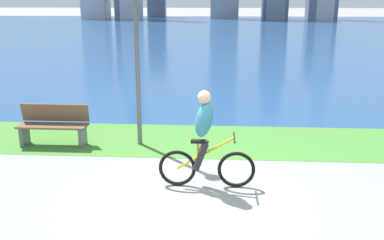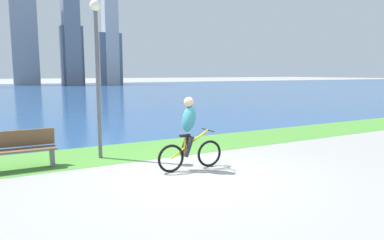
# 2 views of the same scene
# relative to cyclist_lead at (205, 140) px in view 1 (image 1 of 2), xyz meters

# --- Properties ---
(ground_plane) EXTENTS (300.00, 300.00, 0.00)m
(ground_plane) POSITION_rel_cyclist_lead_xyz_m (-0.11, -0.43, -0.84)
(ground_plane) COLOR gray
(grass_strip_bayside) EXTENTS (120.00, 2.35, 0.01)m
(grass_strip_bayside) POSITION_rel_cyclist_lead_xyz_m (-0.11, 2.45, -0.83)
(grass_strip_bayside) COLOR #478433
(grass_strip_bayside) RESTS_ON ground
(bay_water_surface) EXTENTS (300.00, 70.36, 0.00)m
(bay_water_surface) POSITION_rel_cyclist_lead_xyz_m (-0.11, 38.81, -0.83)
(bay_water_surface) COLOR navy
(bay_water_surface) RESTS_ON ground
(cyclist_lead) EXTENTS (1.64, 0.52, 1.68)m
(cyclist_lead) POSITION_rel_cyclist_lead_xyz_m (0.00, 0.00, 0.00)
(cyclist_lead) COLOR black
(cyclist_lead) RESTS_ON ground
(bench_near_path) EXTENTS (1.50, 0.47, 0.90)m
(bench_near_path) POSITION_rel_cyclist_lead_xyz_m (-3.37, 1.95, -0.39)
(bench_near_path) COLOR brown
(bench_near_path) RESTS_ON ground
(lamppost_tall) EXTENTS (0.28, 0.28, 4.01)m
(lamppost_tall) POSITION_rel_cyclist_lead_xyz_m (-1.51, 2.12, 1.78)
(lamppost_tall) COLOR #595960
(lamppost_tall) RESTS_ON ground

